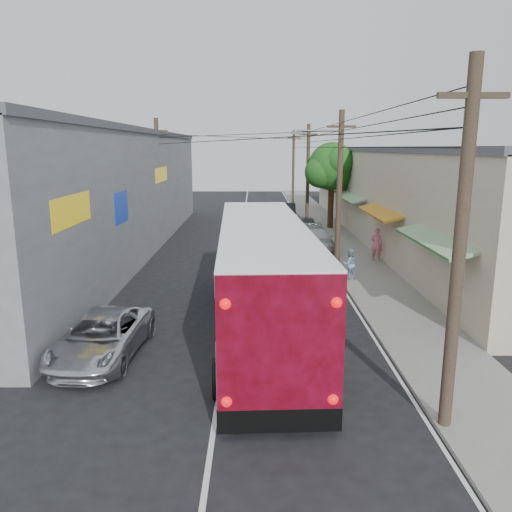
% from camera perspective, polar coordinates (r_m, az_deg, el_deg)
% --- Properties ---
extents(ground, '(120.00, 120.00, 0.00)m').
position_cam_1_polar(ground, '(13.68, -4.17, -14.70)').
color(ground, black).
rests_on(ground, ground).
extents(sidewalk, '(3.00, 80.00, 0.12)m').
position_cam_1_polar(sidewalk, '(33.21, 9.46, 1.49)').
color(sidewalk, slate).
rests_on(sidewalk, ground).
extents(building_right, '(7.09, 40.00, 6.25)m').
position_cam_1_polar(building_right, '(35.74, 16.27, 6.93)').
color(building_right, beige).
rests_on(building_right, ground).
extents(building_left, '(7.20, 36.00, 7.25)m').
position_cam_1_polar(building_left, '(31.69, -17.64, 7.13)').
color(building_left, gray).
rests_on(building_left, ground).
extents(utility_poles, '(11.80, 45.28, 8.00)m').
position_cam_1_polar(utility_poles, '(32.62, 3.71, 8.65)').
color(utility_poles, '#473828').
rests_on(utility_poles, ground).
extents(street_tree, '(4.40, 4.00, 6.60)m').
position_cam_1_polar(street_tree, '(38.66, 8.77, 9.91)').
color(street_tree, '#3F2B19').
rests_on(street_tree, ground).
extents(coach_bus, '(3.43, 13.18, 3.77)m').
position_cam_1_polar(coach_bus, '(16.82, 0.74, -2.35)').
color(coach_bus, white).
rests_on(coach_bus, ground).
extents(jeepney, '(2.48, 4.87, 1.32)m').
position_cam_1_polar(jeepney, '(15.81, -17.18, -8.80)').
color(jeepney, silver).
rests_on(jeepney, ground).
extents(parked_suv, '(2.33, 5.10, 1.45)m').
position_cam_1_polar(parked_suv, '(30.57, 6.71, 1.90)').
color(parked_suv, gray).
rests_on(parked_suv, ground).
extents(parked_car_mid, '(1.70, 4.07, 1.38)m').
position_cam_1_polar(parked_car_mid, '(35.61, 5.73, 3.35)').
color(parked_car_mid, '#232227').
rests_on(parked_car_mid, ground).
extents(parked_car_far, '(1.69, 4.34, 1.41)m').
position_cam_1_polar(parked_car_far, '(43.99, 3.55, 5.12)').
color(parked_car_far, black).
rests_on(parked_car_far, ground).
extents(pedestrian_near, '(0.78, 0.67, 1.81)m').
position_cam_1_polar(pedestrian_near, '(27.97, 13.61, 1.30)').
color(pedestrian_near, '#DC748A').
rests_on(pedestrian_near, sidewalk).
extents(pedestrian_far, '(0.81, 0.69, 1.45)m').
position_cam_1_polar(pedestrian_far, '(23.81, 10.64, -0.91)').
color(pedestrian_far, '#7F9CB9').
rests_on(pedestrian_far, sidewalk).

